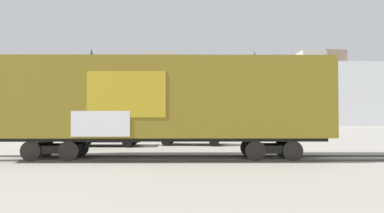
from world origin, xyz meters
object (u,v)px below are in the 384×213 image
object	(u,v)px
flagpole	(216,84)
parked_car_tan	(190,133)
parked_car_black	(106,133)
freight_car	(163,100)

from	to	relation	value
flagpole	parked_car_tan	distance (m)	8.74
flagpole	parked_car_black	bearing A→B (deg)	-135.92
freight_car	parked_car_black	world-z (taller)	freight_car
flagpole	parked_car_black	size ratio (longest dim) A/B	1.56
flagpole	parked_car_tan	xyz separation A→B (m)	(-2.52, -7.28, -4.13)
freight_car	parked_car_black	size ratio (longest dim) A/B	3.25
freight_car	parked_car_tan	distance (m)	7.16
freight_car	flagpole	size ratio (longest dim) A/B	2.09
parked_car_tan	flagpole	bearing A→B (deg)	70.94
freight_car	flagpole	world-z (taller)	flagpole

